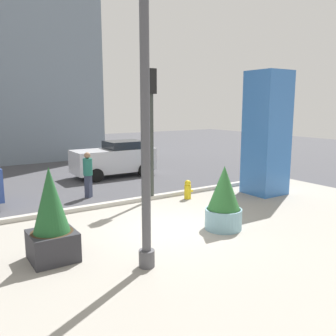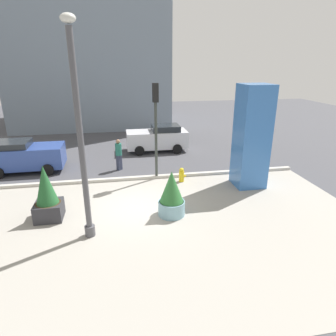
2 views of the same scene
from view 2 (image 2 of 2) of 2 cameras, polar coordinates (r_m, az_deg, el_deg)
ground_plane at (r=16.40m, az=-7.14°, el=-1.13°), size 60.00×60.00×0.00m
plaza_pavement at (r=11.02m, az=-5.26°, el=-12.28°), size 18.00×10.00×0.02m
curb_strip at (r=15.56m, az=-6.96°, el=-2.00°), size 18.00×0.24×0.16m
lamp_post at (r=9.77m, az=-16.57°, el=5.02°), size 0.44×0.44×7.14m
art_pillar_blue at (r=14.64m, az=15.91°, el=5.77°), size 1.40×1.40×4.92m
potted_plant_mid_plaza at (r=11.68m, az=0.69°, el=-5.27°), size 1.08×1.08×1.89m
potted_plant_near_right at (r=12.28m, az=-22.44°, el=-4.96°), size 1.03×1.03×2.23m
fire_hydrant at (r=15.13m, az=2.65°, el=-1.34°), size 0.36×0.26×0.75m
traffic_light_far_side at (r=14.76m, az=-2.40°, el=9.93°), size 0.28×0.42×4.90m
car_intersection at (r=18.24m, az=-26.04°, el=2.15°), size 4.07×2.11×1.77m
car_far_lane at (r=20.30m, az=-2.00°, el=5.83°), size 4.11×1.97×1.79m
pedestrian_on_sidewalk at (r=16.80m, az=-9.55°, el=2.89°), size 0.51×0.51×1.79m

